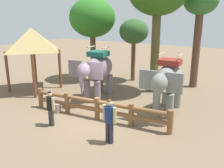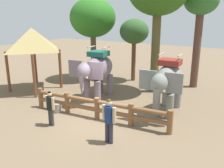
{
  "view_description": "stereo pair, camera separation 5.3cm",
  "coord_description": "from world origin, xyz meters",
  "px_view_note": "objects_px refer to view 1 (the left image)",
  "views": [
    {
      "loc": [
        6.28,
        -8.72,
        4.78
      ],
      "look_at": [
        0.0,
        1.33,
        1.4
      ],
      "focal_mm": 39.0,
      "sensor_mm": 36.0,
      "label": 1
    },
    {
      "loc": [
        6.32,
        -8.69,
        4.78
      ],
      "look_at": [
        0.0,
        1.33,
        1.4
      ],
      "focal_mm": 39.0,
      "sensor_mm": 36.0,
      "label": 2
    }
  ],
  "objects_px": {
    "elephant_near_left": "(97,70)",
    "tree_deep_back": "(92,18)",
    "tree_back_center": "(134,32)",
    "tourist_woman_in_black": "(109,118)",
    "log_fence": "(97,107)",
    "thatched_shelter": "(32,40)",
    "tourist_man_in_blue": "(50,106)",
    "tree_far_left": "(200,6)",
    "feed_bucket": "(57,108)",
    "elephant_center": "(168,81)"
  },
  "relations": [
    {
      "from": "tree_back_center",
      "to": "feed_bucket",
      "type": "bearing_deg",
      "value": -92.56
    },
    {
      "from": "log_fence",
      "to": "thatched_shelter",
      "type": "bearing_deg",
      "value": 164.7
    },
    {
      "from": "log_fence",
      "to": "elephant_center",
      "type": "xyz_separation_m",
      "value": [
        2.51,
        2.44,
        1.06
      ]
    },
    {
      "from": "tourist_woman_in_black",
      "to": "tree_deep_back",
      "type": "bearing_deg",
      "value": 129.69
    },
    {
      "from": "tree_far_left",
      "to": "tree_deep_back",
      "type": "xyz_separation_m",
      "value": [
        -7.14,
        -1.84,
        -0.77
      ]
    },
    {
      "from": "elephant_near_left",
      "to": "tourist_woman_in_black",
      "type": "height_order",
      "value": "elephant_near_left"
    },
    {
      "from": "elephant_center",
      "to": "tree_deep_back",
      "type": "bearing_deg",
      "value": 153.08
    },
    {
      "from": "tourist_man_in_blue",
      "to": "tree_far_left",
      "type": "relative_size",
      "value": 0.24
    },
    {
      "from": "tree_far_left",
      "to": "elephant_center",
      "type": "bearing_deg",
      "value": -89.65
    },
    {
      "from": "tourist_woman_in_black",
      "to": "feed_bucket",
      "type": "distance_m",
      "value": 4.13
    },
    {
      "from": "tree_far_left",
      "to": "log_fence",
      "type": "bearing_deg",
      "value": -107.38
    },
    {
      "from": "thatched_shelter",
      "to": "elephant_center",
      "type": "bearing_deg",
      "value": 4.97
    },
    {
      "from": "elephant_center",
      "to": "tourist_woman_in_black",
      "type": "distance_m",
      "value": 4.16
    },
    {
      "from": "tourist_woman_in_black",
      "to": "feed_bucket",
      "type": "bearing_deg",
      "value": 163.47
    },
    {
      "from": "elephant_center",
      "to": "tree_far_left",
      "type": "xyz_separation_m",
      "value": [
        -0.03,
        5.48,
        3.64
      ]
    },
    {
      "from": "elephant_near_left",
      "to": "elephant_center",
      "type": "distance_m",
      "value": 4.24
    },
    {
      "from": "log_fence",
      "to": "thatched_shelter",
      "type": "distance_m",
      "value": 6.93
    },
    {
      "from": "elephant_near_left",
      "to": "tree_deep_back",
      "type": "bearing_deg",
      "value": 128.72
    },
    {
      "from": "tourist_woman_in_black",
      "to": "thatched_shelter",
      "type": "distance_m",
      "value": 8.82
    },
    {
      "from": "elephant_center",
      "to": "tree_far_left",
      "type": "relative_size",
      "value": 0.52
    },
    {
      "from": "elephant_near_left",
      "to": "tree_deep_back",
      "type": "xyz_separation_m",
      "value": [
        -2.93,
        3.66,
        2.82
      ]
    },
    {
      "from": "tree_far_left",
      "to": "tree_deep_back",
      "type": "bearing_deg",
      "value": -165.56
    },
    {
      "from": "elephant_center",
      "to": "log_fence",
      "type": "bearing_deg",
      "value": -135.81
    },
    {
      "from": "elephant_near_left",
      "to": "thatched_shelter",
      "type": "bearing_deg",
      "value": -170.58
    },
    {
      "from": "tourist_man_in_blue",
      "to": "feed_bucket",
      "type": "bearing_deg",
      "value": 124.64
    },
    {
      "from": "log_fence",
      "to": "elephant_near_left",
      "type": "bearing_deg",
      "value": 125.42
    },
    {
      "from": "log_fence",
      "to": "elephant_center",
      "type": "distance_m",
      "value": 3.66
    },
    {
      "from": "elephant_near_left",
      "to": "tree_back_center",
      "type": "xyz_separation_m",
      "value": [
        -0.11,
        4.81,
        1.85
      ]
    },
    {
      "from": "elephant_center",
      "to": "tree_back_center",
      "type": "bearing_deg",
      "value": 132.21
    },
    {
      "from": "elephant_near_left",
      "to": "tree_back_center",
      "type": "bearing_deg",
      "value": 91.31
    },
    {
      "from": "elephant_center",
      "to": "feed_bucket",
      "type": "height_order",
      "value": "elephant_center"
    },
    {
      "from": "tourist_man_in_blue",
      "to": "tree_back_center",
      "type": "relative_size",
      "value": 0.35
    },
    {
      "from": "tourist_man_in_blue",
      "to": "tree_far_left",
      "type": "xyz_separation_m",
      "value": [
        3.8,
        9.59,
        4.38
      ]
    },
    {
      "from": "log_fence",
      "to": "tree_back_center",
      "type": "height_order",
      "value": "tree_back_center"
    },
    {
      "from": "thatched_shelter",
      "to": "tree_back_center",
      "type": "height_order",
      "value": "tree_back_center"
    },
    {
      "from": "tree_far_left",
      "to": "elephant_near_left",
      "type": "bearing_deg",
      "value": -127.41
    },
    {
      "from": "tourist_man_in_blue",
      "to": "tree_far_left",
      "type": "distance_m",
      "value": 11.21
    },
    {
      "from": "thatched_shelter",
      "to": "tree_back_center",
      "type": "distance_m",
      "value": 7.05
    },
    {
      "from": "log_fence",
      "to": "elephant_near_left",
      "type": "distance_m",
      "value": 3.17
    },
    {
      "from": "tourist_woman_in_black",
      "to": "feed_bucket",
      "type": "xyz_separation_m",
      "value": [
        -3.88,
        1.15,
        -0.8
      ]
    },
    {
      "from": "log_fence",
      "to": "tree_far_left",
      "type": "distance_m",
      "value": 9.54
    },
    {
      "from": "elephant_near_left",
      "to": "tree_deep_back",
      "type": "relative_size",
      "value": 0.6
    },
    {
      "from": "elephant_near_left",
      "to": "tree_back_center",
      "type": "distance_m",
      "value": 5.16
    },
    {
      "from": "elephant_near_left",
      "to": "tree_back_center",
      "type": "relative_size",
      "value": 0.79
    },
    {
      "from": "log_fence",
      "to": "tree_back_center",
      "type": "xyz_separation_m",
      "value": [
        -1.84,
        7.24,
        2.95
      ]
    },
    {
      "from": "tree_back_center",
      "to": "log_fence",
      "type": "bearing_deg",
      "value": -75.77
    },
    {
      "from": "thatched_shelter",
      "to": "log_fence",
      "type": "bearing_deg",
      "value": -15.3
    },
    {
      "from": "tourist_man_in_blue",
      "to": "feed_bucket",
      "type": "distance_m",
      "value": 1.66
    },
    {
      "from": "tree_back_center",
      "to": "tree_deep_back",
      "type": "bearing_deg",
      "value": -157.81
    },
    {
      "from": "elephant_near_left",
      "to": "tourist_woman_in_black",
      "type": "distance_m",
      "value": 5.32
    }
  ]
}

